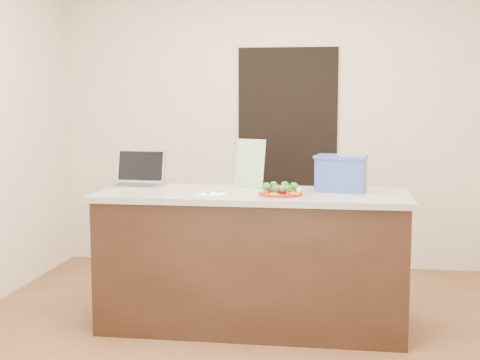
# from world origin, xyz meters

# --- Properties ---
(ground) EXTENTS (4.00, 4.00, 0.00)m
(ground) POSITION_xyz_m (0.00, 0.00, 0.00)
(ground) COLOR brown
(ground) RESTS_ON ground
(room_shell) EXTENTS (4.00, 4.00, 4.00)m
(room_shell) POSITION_xyz_m (0.00, 0.00, 1.62)
(room_shell) COLOR white
(room_shell) RESTS_ON ground
(doorway) EXTENTS (0.90, 0.02, 2.00)m
(doorway) POSITION_xyz_m (0.10, 1.98, 1.00)
(doorway) COLOR black
(doorway) RESTS_ON ground
(island) EXTENTS (2.06, 0.76, 0.92)m
(island) POSITION_xyz_m (0.00, 0.25, 0.46)
(island) COLOR black
(island) RESTS_ON ground
(plate) EXTENTS (0.28, 0.28, 0.02)m
(plate) POSITION_xyz_m (0.20, 0.14, 0.93)
(plate) COLOR maroon
(plate) RESTS_ON island
(meatballs) EXTENTS (0.12, 0.11, 0.04)m
(meatballs) POSITION_xyz_m (0.20, 0.15, 0.96)
(meatballs) COLOR brown
(meatballs) RESTS_ON plate
(broccoli) EXTENTS (0.24, 0.24, 0.04)m
(broccoli) POSITION_xyz_m (0.20, 0.14, 0.98)
(broccoli) COLOR #154F1C
(broccoli) RESTS_ON plate
(pepper_rings) EXTENTS (0.27, 0.28, 0.01)m
(pepper_rings) POSITION_xyz_m (0.20, 0.14, 0.94)
(pepper_rings) COLOR gold
(pepper_rings) RESTS_ON plate
(napkin) EXTENTS (0.18, 0.18, 0.01)m
(napkin) POSITION_xyz_m (-0.24, 0.10, 0.92)
(napkin) COLOR white
(napkin) RESTS_ON island
(fork) EXTENTS (0.03, 0.14, 0.00)m
(fork) POSITION_xyz_m (-0.26, 0.10, 0.93)
(fork) COLOR #AFB0B4
(fork) RESTS_ON napkin
(knife) EXTENTS (0.02, 0.21, 0.01)m
(knife) POSITION_xyz_m (-0.21, 0.08, 0.93)
(knife) COLOR white
(knife) RESTS_ON napkin
(yogurt_bottle) EXTENTS (0.03, 0.03, 0.07)m
(yogurt_bottle) POSITION_xyz_m (0.32, 0.11, 0.95)
(yogurt_bottle) COLOR white
(yogurt_bottle) RESTS_ON island
(laptop) EXTENTS (0.38, 0.31, 0.26)m
(laptop) POSITION_xyz_m (-0.84, 0.45, 0.99)
(laptop) COLOR silver
(laptop) RESTS_ON island
(leaflet) EXTENTS (0.24, 0.15, 0.33)m
(leaflet) POSITION_xyz_m (-0.05, 0.51, 1.09)
(leaflet) COLOR silver
(leaflet) RESTS_ON island
(blue_box) EXTENTS (0.37, 0.30, 0.24)m
(blue_box) POSITION_xyz_m (0.58, 0.39, 1.04)
(blue_box) COLOR #2A4299
(blue_box) RESTS_ON island
(chair) EXTENTS (0.45, 0.45, 0.83)m
(chair) POSITION_xyz_m (-0.15, 0.93, 0.47)
(chair) COLOR #381711
(chair) RESTS_ON ground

